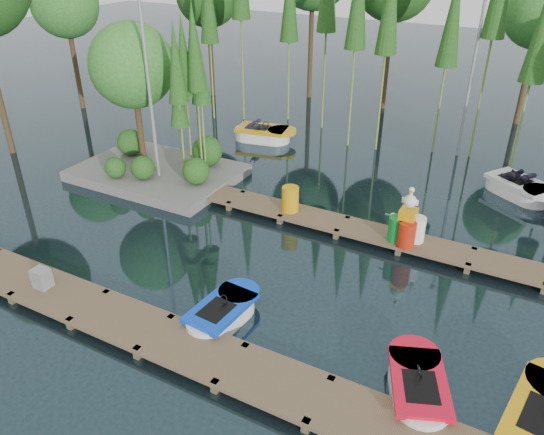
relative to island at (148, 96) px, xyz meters
The scene contains 14 objects.
ground_plane 7.79m from the island, 27.58° to the right, with size 90.00×90.00×0.00m, color #1E3038.
near_dock 10.44m from the island, 51.04° to the right, with size 18.00×1.50×0.50m.
far_dock 7.91m from the island, ahead, with size 15.00×1.20×0.50m.
island is the anchor object (origin of this frame).
lamp_island 1.56m from the island, 44.71° to the right, with size 0.30×0.30×7.25m.
lamp_rear 12.91m from the island, 36.82° to the left, with size 0.30×0.30×7.25m.
boat_blue 10.16m from the island, 41.13° to the right, with size 1.25×2.46×0.80m.
boat_red 14.21m from the island, 27.85° to the right, with size 1.98×2.75×0.85m.
boat_yellow_far 6.35m from the island, 69.57° to the left, with size 3.11×1.81×1.46m.
boat_white_far 14.23m from the island, 19.91° to the left, with size 3.09×2.65×1.35m.
utility_cabinet 8.60m from the island, 72.01° to the right, with size 0.45×0.38×0.55m, color gray.
yellow_barrel 6.91m from the island, ahead, with size 0.58×0.58×0.87m, color #D6990B.
drum_cluster 10.73m from the island, ahead, with size 1.06×0.97×1.83m.
seagull_post 10.24m from the island, ahead, with size 0.50×0.27×0.81m.
Camera 1 is at (7.10, -11.74, 8.82)m, focal length 35.00 mm.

